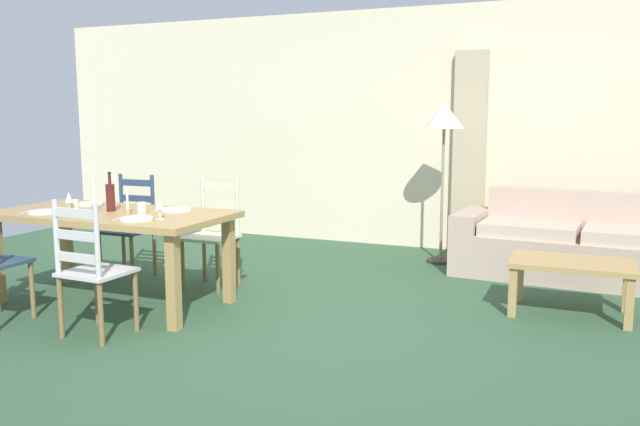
# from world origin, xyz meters

# --- Properties ---
(ground_plane) EXTENTS (9.60, 9.60, 0.02)m
(ground_plane) POSITION_xyz_m (0.00, 0.00, -0.01)
(ground_plane) COLOR #315237
(wall_far) EXTENTS (9.60, 0.16, 2.70)m
(wall_far) POSITION_xyz_m (0.00, 3.30, 1.35)
(wall_far) COLOR beige
(wall_far) RESTS_ON ground_plane
(curtain_panel_left) EXTENTS (0.35, 0.08, 2.20)m
(curtain_panel_left) POSITION_xyz_m (0.68, 3.16, 1.10)
(curtain_panel_left) COLOR tan
(curtain_panel_left) RESTS_ON ground_plane
(dining_table) EXTENTS (1.90, 0.96, 0.75)m
(dining_table) POSITION_xyz_m (-1.59, 0.05, 0.66)
(dining_table) COLOR #A8844D
(dining_table) RESTS_ON ground_plane
(dining_chair_near_right) EXTENTS (0.44, 0.42, 0.96)m
(dining_chair_near_right) POSITION_xyz_m (-1.16, -0.67, 0.48)
(dining_chair_near_right) COLOR silver
(dining_chair_near_right) RESTS_ON ground_plane
(dining_chair_far_left) EXTENTS (0.43, 0.41, 0.96)m
(dining_chair_far_left) POSITION_xyz_m (-2.03, 0.82, 0.48)
(dining_chair_far_left) COLOR navy
(dining_chair_far_left) RESTS_ON ground_plane
(dining_chair_far_right) EXTENTS (0.43, 0.41, 0.96)m
(dining_chair_far_right) POSITION_xyz_m (-1.13, 0.83, 0.48)
(dining_chair_far_right) COLOR beige
(dining_chair_far_right) RESTS_ON ground_plane
(dinner_plate_near_left) EXTENTS (0.24, 0.24, 0.02)m
(dinner_plate_near_left) POSITION_xyz_m (-2.04, -0.20, 0.76)
(dinner_plate_near_left) COLOR white
(dinner_plate_near_left) RESTS_ON dining_table
(fork_near_left) EXTENTS (0.02, 0.17, 0.01)m
(fork_near_left) POSITION_xyz_m (-2.19, -0.20, 0.75)
(fork_near_left) COLOR silver
(fork_near_left) RESTS_ON dining_table
(dinner_plate_near_right) EXTENTS (0.24, 0.24, 0.02)m
(dinner_plate_near_right) POSITION_xyz_m (-1.14, -0.20, 0.76)
(dinner_plate_near_right) COLOR white
(dinner_plate_near_right) RESTS_ON dining_table
(fork_near_right) EXTENTS (0.03, 0.17, 0.01)m
(fork_near_right) POSITION_xyz_m (-1.29, -0.20, 0.75)
(fork_near_right) COLOR silver
(fork_near_right) RESTS_ON dining_table
(dinner_plate_far_left) EXTENTS (0.24, 0.24, 0.02)m
(dinner_plate_far_left) POSITION_xyz_m (-2.04, 0.30, 0.76)
(dinner_plate_far_left) COLOR white
(dinner_plate_far_left) RESTS_ON dining_table
(fork_far_left) EXTENTS (0.02, 0.17, 0.01)m
(fork_far_left) POSITION_xyz_m (-2.19, 0.30, 0.75)
(fork_far_left) COLOR silver
(fork_far_left) RESTS_ON dining_table
(dinner_plate_far_right) EXTENTS (0.24, 0.24, 0.02)m
(dinner_plate_far_right) POSITION_xyz_m (-1.14, 0.30, 0.76)
(dinner_plate_far_right) COLOR white
(dinner_plate_far_right) RESTS_ON dining_table
(fork_far_right) EXTENTS (0.03, 0.17, 0.01)m
(fork_far_right) POSITION_xyz_m (-1.29, 0.30, 0.75)
(fork_far_right) COLOR silver
(fork_far_right) RESTS_ON dining_table
(wine_bottle) EXTENTS (0.07, 0.07, 0.32)m
(wine_bottle) POSITION_xyz_m (-1.61, 0.07, 0.87)
(wine_bottle) COLOR #471919
(wine_bottle) RESTS_ON dining_table
(wine_glass_near_left) EXTENTS (0.06, 0.06, 0.16)m
(wine_glass_near_left) POSITION_xyz_m (-1.88, -0.09, 0.86)
(wine_glass_near_left) COLOR white
(wine_glass_near_left) RESTS_ON dining_table
(wine_glass_near_right) EXTENTS (0.06, 0.06, 0.16)m
(wine_glass_near_right) POSITION_xyz_m (-1.00, -0.11, 0.86)
(wine_glass_near_right) COLOR white
(wine_glass_near_right) RESTS_ON dining_table
(coffee_cup_primary) EXTENTS (0.07, 0.07, 0.09)m
(coffee_cup_primary) POSITION_xyz_m (-1.30, 0.07, 0.80)
(coffee_cup_primary) COLOR beige
(coffee_cup_primary) RESTS_ON dining_table
(coffee_cup_secondary) EXTENTS (0.07, 0.07, 0.09)m
(coffee_cup_secondary) POSITION_xyz_m (-1.90, -0.02, 0.80)
(coffee_cup_secondary) COLOR beige
(coffee_cup_secondary) RESTS_ON dining_table
(candle_tall) EXTENTS (0.05, 0.05, 0.28)m
(candle_tall) POSITION_xyz_m (-1.77, 0.07, 0.83)
(candle_tall) COLOR #998C66
(candle_tall) RESTS_ON dining_table
(candle_short) EXTENTS (0.05, 0.05, 0.20)m
(candle_short) POSITION_xyz_m (-1.39, 0.01, 0.80)
(candle_short) COLOR #998C66
(candle_short) RESTS_ON dining_table
(couch) EXTENTS (2.32, 0.94, 0.80)m
(couch) POSITION_xyz_m (1.88, 2.37, 0.29)
(couch) COLOR tan
(couch) RESTS_ON ground_plane
(coffee_table) EXTENTS (0.90, 0.56, 0.42)m
(coffee_table) POSITION_xyz_m (1.84, 1.15, 0.36)
(coffee_table) COLOR #A8844D
(coffee_table) RESTS_ON ground_plane
(standing_lamp) EXTENTS (0.40, 0.40, 1.64)m
(standing_lamp) POSITION_xyz_m (0.53, 2.55, 1.41)
(standing_lamp) COLOR #332D28
(standing_lamp) RESTS_ON ground_plane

